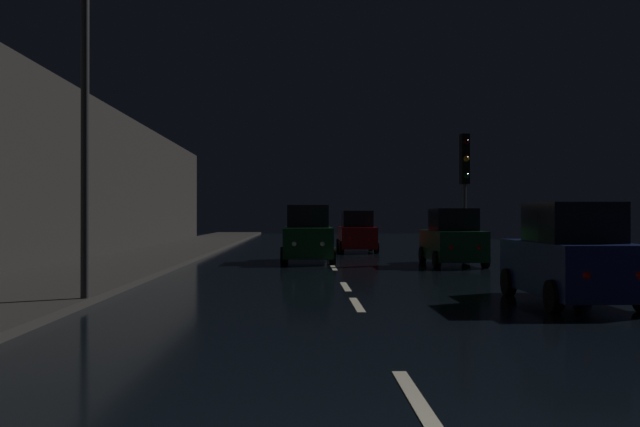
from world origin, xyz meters
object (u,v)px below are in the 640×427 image
(traffic_light_far_right, at_px, (465,169))
(streetlamp_overhead, at_px, (108,44))
(car_distant_taillights, at_px, (357,233))
(car_parked_right_far, at_px, (452,239))
(car_approaching_headlights, at_px, (308,236))
(car_parked_right_near, at_px, (570,257))

(traffic_light_far_right, relative_size, streetlamp_overhead, 0.63)
(car_distant_taillights, distance_m, car_parked_right_far, 9.56)
(car_distant_taillights, bearing_deg, streetlamp_overhead, 162.18)
(traffic_light_far_right, height_order, car_approaching_headlights, traffic_light_far_right)
(traffic_light_far_right, bearing_deg, streetlamp_overhead, -44.81)
(car_approaching_headlights, xyz_separation_m, car_distant_taillights, (2.46, 7.32, -0.07))
(streetlamp_overhead, height_order, car_parked_right_near, streetlamp_overhead)
(streetlamp_overhead, distance_m, car_approaching_headlights, 14.01)
(streetlamp_overhead, distance_m, car_parked_right_near, 10.04)
(streetlamp_overhead, bearing_deg, car_distant_taillights, 72.18)
(car_approaching_headlights, bearing_deg, car_parked_right_far, 70.00)
(car_parked_right_far, bearing_deg, traffic_light_far_right, -28.36)
(car_distant_taillights, bearing_deg, car_approaching_headlights, 161.41)
(streetlamp_overhead, relative_size, car_parked_right_far, 1.94)
(car_approaching_headlights, height_order, car_distant_taillights, car_approaching_headlights)
(streetlamp_overhead, bearing_deg, car_parked_right_far, 50.08)
(traffic_light_far_right, relative_size, car_parked_right_far, 1.21)
(streetlamp_overhead, height_order, car_approaching_headlights, streetlamp_overhead)
(traffic_light_far_right, height_order, car_parked_right_near, traffic_light_far_right)
(traffic_light_far_right, xyz_separation_m, car_distant_taillights, (-3.47, 7.70, -2.61))
(car_approaching_headlights, height_order, car_parked_right_near, car_approaching_headlights)
(car_approaching_headlights, bearing_deg, traffic_light_far_right, 86.32)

